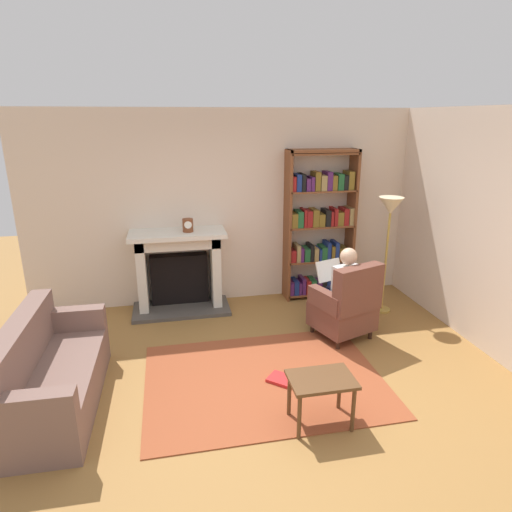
% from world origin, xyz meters
% --- Properties ---
extents(ground, '(14.00, 14.00, 0.00)m').
position_xyz_m(ground, '(0.00, 0.00, 0.00)').
color(ground, olive).
extents(back_wall, '(5.60, 0.10, 2.70)m').
position_xyz_m(back_wall, '(0.00, 2.55, 1.35)').
color(back_wall, beige).
rests_on(back_wall, ground).
extents(side_wall_right, '(0.10, 5.20, 2.70)m').
position_xyz_m(side_wall_right, '(2.65, 1.25, 1.35)').
color(side_wall_right, beige).
rests_on(side_wall_right, ground).
extents(area_rug, '(2.40, 1.80, 0.01)m').
position_xyz_m(area_rug, '(0.00, 0.30, 0.01)').
color(area_rug, '#964628').
rests_on(area_rug, ground).
extents(fireplace, '(1.31, 0.64, 1.12)m').
position_xyz_m(fireplace, '(-0.76, 2.30, 0.59)').
color(fireplace, '#4C4742').
rests_on(fireplace, ground).
extents(mantel_clock, '(0.14, 0.14, 0.17)m').
position_xyz_m(mantel_clock, '(-0.62, 2.20, 1.21)').
color(mantel_clock, brown).
rests_on(mantel_clock, fireplace).
extents(bookshelf, '(1.00, 0.32, 2.16)m').
position_xyz_m(bookshelf, '(1.27, 2.33, 1.05)').
color(bookshelf, brown).
rests_on(bookshelf, ground).
extents(armchair_reading, '(0.81, 0.80, 0.97)m').
position_xyz_m(armchair_reading, '(1.16, 0.98, 0.42)').
color(armchair_reading, '#331E14').
rests_on(armchair_reading, ground).
extents(seated_reader, '(0.48, 0.59, 1.14)m').
position_xyz_m(seated_reader, '(1.12, 1.09, 0.62)').
color(seated_reader, silver).
rests_on(seated_reader, ground).
extents(sofa_floral, '(0.75, 1.71, 0.85)m').
position_xyz_m(sofa_floral, '(-2.02, 0.28, 0.32)').
color(sofa_floral, '#775950').
rests_on(sofa_floral, ground).
extents(side_table, '(0.56, 0.39, 0.46)m').
position_xyz_m(side_table, '(0.33, -0.45, 0.38)').
color(side_table, brown).
rests_on(side_table, ground).
extents(scattered_books, '(0.52, 0.38, 0.04)m').
position_xyz_m(scattered_books, '(0.28, 0.17, 0.03)').
color(scattered_books, red).
rests_on(scattered_books, area_rug).
extents(floor_lamp, '(0.32, 0.32, 1.59)m').
position_xyz_m(floor_lamp, '(1.97, 1.63, 1.35)').
color(floor_lamp, '#B7933F').
rests_on(floor_lamp, ground).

